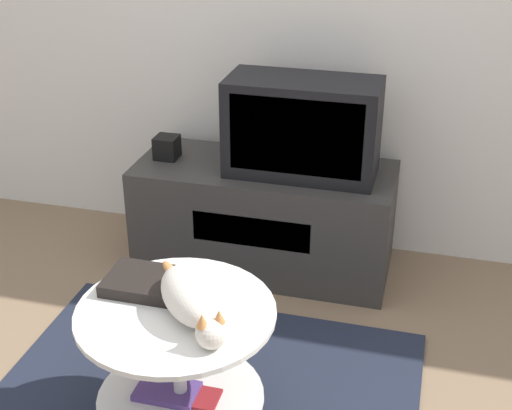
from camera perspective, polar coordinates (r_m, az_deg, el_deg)
The scene contains 6 objects.
tv_stand at distance 3.27m, azimuth 0.67°, elevation -0.98°, with size 1.15×0.48×0.50m.
tv at distance 3.04m, azimuth 3.74°, elevation 6.22°, with size 0.64×0.30×0.42m.
speaker at distance 3.27m, azimuth -7.14°, elevation 4.60°, with size 0.10×0.10×0.10m.
coffee_table at distance 2.33m, azimuth -6.26°, elevation -11.83°, with size 0.62×0.62×0.48m.
dvd_box at distance 2.33m, azimuth -8.84°, elevation -6.11°, with size 0.25×0.19×0.04m.
cat at distance 2.16m, azimuth -5.16°, elevation -7.47°, with size 0.34×0.41×0.13m.
Camera 1 is at (0.68, -1.74, 1.77)m, focal length 50.00 mm.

